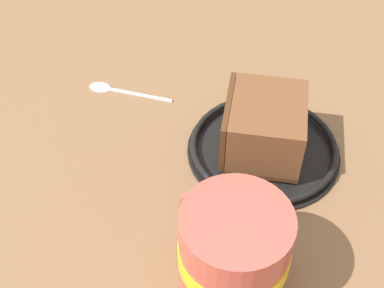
% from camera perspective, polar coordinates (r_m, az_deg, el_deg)
% --- Properties ---
extents(ground_plane, '(1.26, 1.26, 0.02)m').
position_cam_1_polar(ground_plane, '(0.64, 3.01, -0.55)').
color(ground_plane, brown).
extents(small_plate, '(0.18, 0.18, 0.01)m').
position_cam_1_polar(small_plate, '(0.62, 7.65, -0.42)').
color(small_plate, black).
rests_on(small_plate, ground_plane).
extents(cake_slice, '(0.13, 0.13, 0.07)m').
position_cam_1_polar(cake_slice, '(0.60, 7.71, 1.84)').
color(cake_slice, '#472814').
rests_on(cake_slice, small_plate).
extents(tea_mug, '(0.13, 0.10, 0.09)m').
position_cam_1_polar(tea_mug, '(0.49, 4.46, -11.13)').
color(tea_mug, '#BF4C3F').
rests_on(tea_mug, ground_plane).
extents(teaspoon, '(0.10, 0.08, 0.01)m').
position_cam_1_polar(teaspoon, '(0.71, -8.49, 5.96)').
color(teaspoon, silver).
rests_on(teaspoon, ground_plane).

